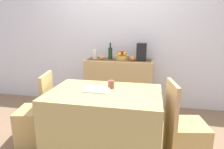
# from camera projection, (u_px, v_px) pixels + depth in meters

# --- Properties ---
(ground_plane) EXTENTS (6.40, 6.40, 0.02)m
(ground_plane) POSITION_uv_depth(u_px,v_px,m) (103.00, 134.00, 2.81)
(ground_plane) COLOR #806349
(ground_plane) RESTS_ON ground
(room_wall_rear) EXTENTS (6.40, 0.06, 2.70)m
(room_wall_rear) POSITION_uv_depth(u_px,v_px,m) (118.00, 32.00, 3.60)
(room_wall_rear) COLOR silver
(room_wall_rear) RESTS_ON ground
(sideboard_console) EXTENTS (1.16, 0.42, 0.89)m
(sideboard_console) POSITION_uv_depth(u_px,v_px,m) (119.00, 84.00, 3.56)
(sideboard_console) COLOR tan
(sideboard_console) RESTS_ON ground
(table_runner) EXTENTS (1.09, 0.32, 0.01)m
(table_runner) POSITION_uv_depth(u_px,v_px,m) (119.00, 60.00, 3.45)
(table_runner) COLOR brown
(table_runner) RESTS_ON sideboard_console
(fruit_bowl) EXTENTS (0.23, 0.23, 0.07)m
(fruit_bowl) POSITION_uv_depth(u_px,v_px,m) (122.00, 57.00, 3.43)
(fruit_bowl) COLOR gold
(fruit_bowl) RESTS_ON table_runner
(apple_center) EXTENTS (0.08, 0.08, 0.08)m
(apple_center) POSITION_uv_depth(u_px,v_px,m) (120.00, 53.00, 3.43)
(apple_center) COLOR red
(apple_center) RESTS_ON fruit_bowl
(apple_right) EXTENTS (0.07, 0.07, 0.07)m
(apple_right) POSITION_uv_depth(u_px,v_px,m) (123.00, 53.00, 3.46)
(apple_right) COLOR red
(apple_right) RESTS_ON fruit_bowl
(apple_left) EXTENTS (0.07, 0.07, 0.07)m
(apple_left) POSITION_uv_depth(u_px,v_px,m) (125.00, 54.00, 3.38)
(apple_left) COLOR gold
(apple_left) RESTS_ON fruit_bowl
(apple_rear) EXTENTS (0.06, 0.06, 0.06)m
(apple_rear) POSITION_uv_depth(u_px,v_px,m) (119.00, 54.00, 3.36)
(apple_rear) COLOR gold
(apple_rear) RESTS_ON fruit_bowl
(wine_bottle) EXTENTS (0.07, 0.07, 0.29)m
(wine_bottle) POSITION_uv_depth(u_px,v_px,m) (110.00, 53.00, 3.46)
(wine_bottle) COLOR #183218
(wine_bottle) RESTS_ON sideboard_console
(coffee_maker) EXTENTS (0.16, 0.18, 0.29)m
(coffee_maker) POSITION_uv_depth(u_px,v_px,m) (142.00, 52.00, 3.35)
(coffee_maker) COLOR black
(coffee_maker) RESTS_ON sideboard_console
(ceramic_vase) EXTENTS (0.08, 0.08, 0.16)m
(ceramic_vase) POSITION_uv_depth(u_px,v_px,m) (95.00, 54.00, 3.52)
(ceramic_vase) COLOR silver
(ceramic_vase) RESTS_ON sideboard_console
(orange_loose_near_bowl) EXTENTS (0.07, 0.07, 0.07)m
(orange_loose_near_bowl) POSITION_uv_depth(u_px,v_px,m) (102.00, 58.00, 3.44)
(orange_loose_near_bowl) COLOR orange
(orange_loose_near_bowl) RESTS_ON sideboard_console
(orange_loose_end) EXTENTS (0.08, 0.08, 0.08)m
(orange_loose_end) POSITION_uv_depth(u_px,v_px,m) (133.00, 59.00, 3.33)
(orange_loose_end) COLOR orange
(orange_loose_end) RESTS_ON sideboard_console
(dining_table) EXTENTS (1.26, 0.85, 0.74)m
(dining_table) POSITION_uv_depth(u_px,v_px,m) (105.00, 122.00, 2.34)
(dining_table) COLOR tan
(dining_table) RESTS_ON ground
(open_book) EXTENTS (0.28, 0.21, 0.02)m
(open_book) POSITION_uv_depth(u_px,v_px,m) (96.00, 90.00, 2.29)
(open_book) COLOR white
(open_book) RESTS_ON dining_table
(coffee_cup) EXTENTS (0.08, 0.08, 0.09)m
(coffee_cup) POSITION_uv_depth(u_px,v_px,m) (111.00, 84.00, 2.37)
(coffee_cup) COLOR brown
(coffee_cup) RESTS_ON dining_table
(chair_near_window) EXTENTS (0.47, 0.47, 0.90)m
(chair_near_window) POSITION_uv_depth(u_px,v_px,m) (36.00, 122.00, 2.55)
(chair_near_window) COLOR tan
(chair_near_window) RESTS_ON ground
(chair_by_corner) EXTENTS (0.46, 0.46, 0.90)m
(chair_by_corner) POSITION_uv_depth(u_px,v_px,m) (184.00, 138.00, 2.19)
(chair_by_corner) COLOR tan
(chair_by_corner) RESTS_ON ground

